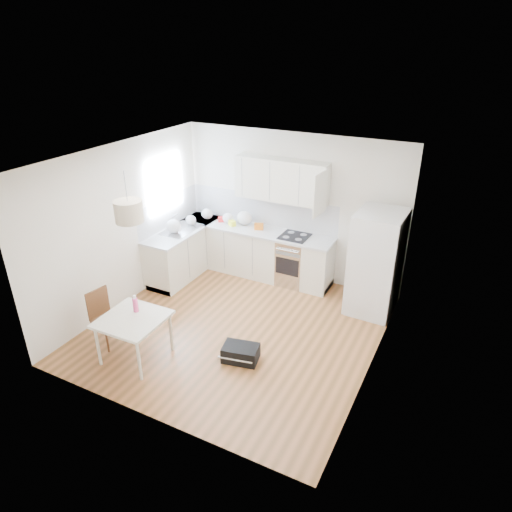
{
  "coord_description": "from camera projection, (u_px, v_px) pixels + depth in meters",
  "views": [
    {
      "loc": [
        2.99,
        -5.18,
        4.16
      ],
      "look_at": [
        0.14,
        0.4,
        1.12
      ],
      "focal_mm": 32.0,
      "sensor_mm": 36.0,
      "label": 1
    }
  ],
  "objects": [
    {
      "name": "backsplash_back",
      "position": [
        262.0,
        209.0,
        8.59
      ],
      "size": [
        3.0,
        0.01,
        0.58
      ],
      "primitive_type": "cube",
      "color": "silver",
      "rests_on": "wall_back"
    },
    {
      "name": "drink_bottle",
      "position": [
        135.0,
        304.0,
        6.35
      ],
      "size": [
        0.08,
        0.08,
        0.26
      ],
      "primitive_type": "cylinder",
      "rotation": [
        0.0,
        0.0,
        0.09
      ],
      "color": "#F04287",
      "rests_on": "dining_table"
    },
    {
      "name": "refrigerator",
      "position": [
        377.0,
        263.0,
        7.34
      ],
      "size": [
        0.85,
        0.88,
        1.72
      ],
      "primitive_type": null,
      "rotation": [
        0.0,
        0.0,
        -0.03
      ],
      "color": "silver",
      "rests_on": "floor"
    },
    {
      "name": "snack_yellow",
      "position": [
        232.0,
        223.0,
        8.6
      ],
      "size": [
        0.18,
        0.16,
        0.1
      ],
      "primitive_type": "cube",
      "rotation": [
        0.0,
        0.0,
        -0.58
      ],
      "color": "#F8FF28",
      "rests_on": "counter_back"
    },
    {
      "name": "snack_orange",
      "position": [
        259.0,
        226.0,
        8.43
      ],
      "size": [
        0.19,
        0.16,
        0.11
      ],
      "primitive_type": "cube",
      "rotation": [
        0.0,
        0.0,
        0.36
      ],
      "color": "#CA5E12",
      "rests_on": "counter_back"
    },
    {
      "name": "range_oven",
      "position": [
        294.0,
        261.0,
        8.36
      ],
      "size": [
        0.5,
        0.61,
        0.88
      ],
      "primitive_type": null,
      "color": "#B9BBBE",
      "rests_on": "floor"
    },
    {
      "name": "pendant_lamp",
      "position": [
        129.0,
        211.0,
        5.69
      ],
      "size": [
        0.43,
        0.43,
        0.28
      ],
      "primitive_type": "cylinder",
      "rotation": [
        0.0,
        0.0,
        0.22
      ],
      "color": "beige",
      "rests_on": "ceiling"
    },
    {
      "name": "cabinets_left",
      "position": [
        185.0,
        252.0,
        8.7
      ],
      "size": [
        0.6,
        1.8,
        0.88
      ],
      "primitive_type": "cube",
      "color": "silver",
      "rests_on": "floor"
    },
    {
      "name": "backsplash_left",
      "position": [
        169.0,
        211.0,
        8.48
      ],
      "size": [
        0.01,
        1.8,
        0.58
      ],
      "primitive_type": "cube",
      "color": "silver",
      "rests_on": "wall_left"
    },
    {
      "name": "gym_bag",
      "position": [
        241.0,
        353.0,
        6.44
      ],
      "size": [
        0.55,
        0.42,
        0.23
      ],
      "primitive_type": "cube",
      "rotation": [
        0.0,
        0.0,
        0.21
      ],
      "color": "black",
      "rests_on": "floor"
    },
    {
      "name": "grocery_bag_d",
      "position": [
        191.0,
        220.0,
        8.63
      ],
      "size": [
        0.21,
        0.17,
        0.18
      ],
      "primitive_type": "ellipsoid",
      "color": "silver",
      "rests_on": "counter_back"
    },
    {
      "name": "floor",
      "position": [
        237.0,
        328.0,
        7.19
      ],
      "size": [
        4.2,
        4.2,
        0.0
      ],
      "primitive_type": "plane",
      "color": "brown",
      "rests_on": "ground"
    },
    {
      "name": "grocery_bag_b",
      "position": [
        228.0,
        218.0,
        8.69
      ],
      "size": [
        0.22,
        0.19,
        0.2
      ],
      "primitive_type": "ellipsoid",
      "color": "silver",
      "rests_on": "counter_back"
    },
    {
      "name": "upper_cabinets",
      "position": [
        281.0,
        180.0,
        7.99
      ],
      "size": [
        1.7,
        0.32,
        0.75
      ],
      "primitive_type": "cube",
      "color": "silver",
      "rests_on": "wall_back"
    },
    {
      "name": "wall_back",
      "position": [
        292.0,
        207.0,
        8.29
      ],
      "size": [
        4.2,
        0.0,
        4.2
      ],
      "primitive_type": "plane",
      "rotation": [
        1.57,
        0.0,
        0.0
      ],
      "color": "silver",
      "rests_on": "floor"
    },
    {
      "name": "window_glassblock",
      "position": [
        165.0,
        184.0,
        8.2
      ],
      "size": [
        0.02,
        1.0,
        1.0
      ],
      "primitive_type": "cube",
      "color": "#BFE0F9",
      "rests_on": "wall_left"
    },
    {
      "name": "dining_table",
      "position": [
        133.0,
        322.0,
        6.29
      ],
      "size": [
        0.86,
        0.86,
        0.66
      ],
      "rotation": [
        0.0,
        0.0,
        0.02
      ],
      "color": "beige",
      "rests_on": "floor"
    },
    {
      "name": "grocery_bag_c",
      "position": [
        245.0,
        218.0,
        8.61
      ],
      "size": [
        0.3,
        0.25,
        0.27
      ],
      "primitive_type": "ellipsoid",
      "color": "silver",
      "rests_on": "counter_back"
    },
    {
      "name": "dining_chair",
      "position": [
        107.0,
        319.0,
        6.66
      ],
      "size": [
        0.42,
        0.42,
        0.85
      ],
      "primitive_type": null,
      "rotation": [
        0.0,
        0.0,
        -0.18
      ],
      "color": "#462C15",
      "rests_on": "floor"
    },
    {
      "name": "grocery_bag_a",
      "position": [
        207.0,
        214.0,
        8.89
      ],
      "size": [
        0.23,
        0.2,
        0.21
      ],
      "primitive_type": "ellipsoid",
      "color": "silver",
      "rests_on": "counter_back"
    },
    {
      "name": "wall_right",
      "position": [
        380.0,
        283.0,
        5.74
      ],
      "size": [
        0.0,
        4.2,
        4.2
      ],
      "primitive_type": "plane",
      "rotation": [
        1.57,
        0.0,
        -1.57
      ],
      "color": "silver",
      "rests_on": "floor"
    },
    {
      "name": "ceiling",
      "position": [
        233.0,
        158.0,
        6.01
      ],
      "size": [
        4.2,
        4.2,
        0.0
      ],
      "primitive_type": "plane",
      "rotation": [
        3.14,
        0.0,
        0.0
      ],
      "color": "white",
      "rests_on": "wall_back"
    },
    {
      "name": "counter_left",
      "position": [
        183.0,
        230.0,
        8.5
      ],
      "size": [
        0.64,
        1.82,
        0.04
      ],
      "primitive_type": "cube",
      "color": "silver",
      "rests_on": "cabinets_left"
    },
    {
      "name": "snack_red",
      "position": [
        222.0,
        219.0,
        8.79
      ],
      "size": [
        0.17,
        0.15,
        0.1
      ],
      "primitive_type": "cube",
      "rotation": [
        0.0,
        0.0,
        0.53
      ],
      "color": "red",
      "rests_on": "counter_back"
    },
    {
      "name": "sink",
      "position": [
        181.0,
        230.0,
        8.45
      ],
      "size": [
        0.5,
        0.8,
        0.16
      ],
      "primitive_type": null,
      "color": "#B9BBBE",
      "rests_on": "counter_left"
    },
    {
      "name": "cabinets_back",
      "position": [
        255.0,
        252.0,
        8.69
      ],
      "size": [
        3.0,
        0.6,
        0.88
      ],
      "primitive_type": "cube",
      "color": "silver",
      "rests_on": "floor"
    },
    {
      "name": "counter_back",
      "position": [
        255.0,
        230.0,
        8.49
      ],
      "size": [
        3.02,
        0.64,
        0.04
      ],
      "primitive_type": "cube",
      "color": "silver",
      "rests_on": "cabinets_back"
    },
    {
      "name": "grocery_bag_e",
      "position": [
        174.0,
        226.0,
        8.26
      ],
      "size": [
        0.28,
        0.24,
        0.25
      ],
      "primitive_type": "ellipsoid",
      "color": "silver",
      "rests_on": "counter_left"
    },
    {
      "name": "wall_left",
      "position": [
        123.0,
        226.0,
        7.46
      ],
      "size": [
        0.0,
        4.2,
        4.2
      ],
      "primitive_type": "plane",
      "rotation": [
        1.57,
        0.0,
        1.57
      ],
      "color": "silver",
      "rests_on": "floor"
    }
  ]
}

